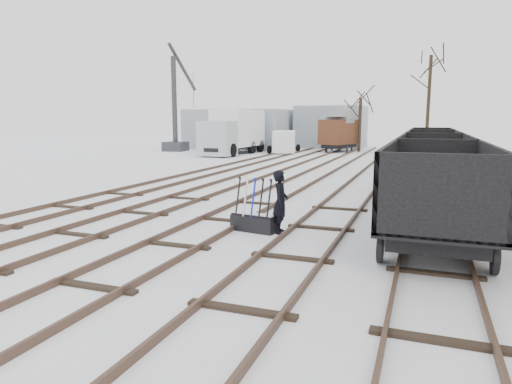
# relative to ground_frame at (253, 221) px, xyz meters

# --- Properties ---
(ground) EXTENTS (120.00, 120.00, 0.00)m
(ground) POSITION_rel_ground_frame_xyz_m (-1.29, -2.08, -0.28)
(ground) COLOR white
(ground) RESTS_ON ground
(tracks) EXTENTS (13.90, 52.00, 0.16)m
(tracks) POSITION_rel_ground_frame_xyz_m (-1.29, 11.59, -0.21)
(tracks) COLOR black
(tracks) RESTS_ON ground
(shed_left) EXTENTS (10.00, 8.00, 4.10)m
(shed_left) POSITION_rel_ground_frame_xyz_m (-14.29, 33.92, 1.76)
(shed_left) COLOR #97A1AB
(shed_left) RESTS_ON ground
(shed_right) EXTENTS (7.00, 6.00, 4.50)m
(shed_right) POSITION_rel_ground_frame_xyz_m (-5.29, 37.92, 1.96)
(shed_right) COLOR #97A1AB
(shed_right) RESTS_ON ground
(ground_frame) EXTENTS (1.35, 0.63, 1.49)m
(ground_frame) POSITION_rel_ground_frame_xyz_m (0.00, 0.00, 0.00)
(ground_frame) COLOR black
(ground_frame) RESTS_ON ground
(worker) EXTENTS (0.53, 0.70, 1.74)m
(worker) POSITION_rel_ground_frame_xyz_m (0.75, 0.10, 0.58)
(worker) COLOR black
(worker) RESTS_ON ground
(freight_wagon_a) EXTENTS (2.45, 6.13, 2.50)m
(freight_wagon_a) POSITION_rel_ground_frame_xyz_m (4.71, 0.34, 0.67)
(freight_wagon_a) COLOR black
(freight_wagon_a) RESTS_ON ground
(freight_wagon_b) EXTENTS (2.45, 6.13, 2.50)m
(freight_wagon_b) POSITION_rel_ground_frame_xyz_m (4.71, 6.74, 0.67)
(freight_wagon_b) COLOR black
(freight_wagon_b) RESTS_ON ground
(freight_wagon_c) EXTENTS (2.45, 6.13, 2.50)m
(freight_wagon_c) POSITION_rel_ground_frame_xyz_m (4.71, 13.14, 0.67)
(freight_wagon_c) COLOR black
(freight_wagon_c) RESTS_ON ground
(freight_wagon_d) EXTENTS (2.45, 6.13, 2.50)m
(freight_wagon_d) POSITION_rel_ground_frame_xyz_m (4.71, 19.54, 0.67)
(freight_wagon_d) COLOR black
(freight_wagon_d) RESTS_ON ground
(box_van_wagon) EXTENTS (3.62, 4.87, 3.33)m
(box_van_wagon) POSITION_rel_ground_frame_xyz_m (-3.25, 31.52, 1.65)
(box_van_wagon) COLOR black
(box_van_wagon) RESTS_ON ground
(lorry) EXTENTS (3.05, 8.59, 3.85)m
(lorry) POSITION_rel_ground_frame_xyz_m (-11.47, 25.39, 1.70)
(lorry) COLOR black
(lorry) RESTS_ON ground
(panel_van) EXTENTS (3.06, 4.88, 2.00)m
(panel_van) POSITION_rel_ground_frame_xyz_m (-7.76, 28.47, 0.76)
(panel_van) COLOR white
(panel_van) RESTS_ON ground
(crane) EXTENTS (2.11, 5.88, 10.03)m
(crane) POSITION_rel_ground_frame_xyz_m (-18.27, 27.28, 2.35)
(crane) COLOR #2E2F33
(crane) RESTS_ON ground
(tree_far_left) EXTENTS (0.30, 0.30, 5.03)m
(tree_far_left) POSITION_rel_ground_frame_xyz_m (-1.53, 32.32, 2.23)
(tree_far_left) COLOR black
(tree_far_left) RESTS_ON ground
(tree_far_right) EXTENTS (0.30, 0.30, 8.63)m
(tree_far_right) POSITION_rel_ground_frame_xyz_m (4.41, 32.56, 4.03)
(tree_far_right) COLOR black
(tree_far_right) RESTS_ON ground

